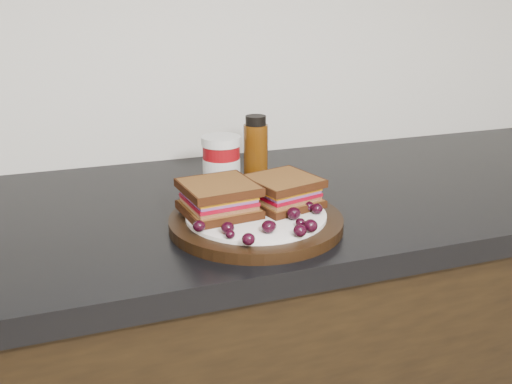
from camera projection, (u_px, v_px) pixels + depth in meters
countertop at (260, 206)px, 1.07m from camera, size 3.98×0.60×0.04m
plate at (256, 222)px, 0.92m from camera, size 0.28×0.28×0.02m
sandwich_left at (219, 198)px, 0.91m from camera, size 0.12×0.12×0.05m
sandwich_right at (283, 191)px, 0.94m from camera, size 0.13×0.13×0.05m
grape_0 at (199, 226)px, 0.84m from camera, size 0.02×0.02×0.02m
grape_1 at (228, 228)px, 0.83m from camera, size 0.02×0.02×0.02m
grape_2 at (230, 234)px, 0.82m from camera, size 0.01×0.01×0.01m
grape_3 at (248, 239)px, 0.80m from camera, size 0.02×0.02×0.02m
grape_4 at (268, 227)px, 0.84m from camera, size 0.02×0.02×0.02m
grape_5 at (271, 226)px, 0.84m from camera, size 0.02×0.02×0.02m
grape_6 at (300, 231)px, 0.82m from camera, size 0.02×0.02×0.02m
grape_7 at (311, 226)px, 0.84m from camera, size 0.02×0.02×0.02m
grape_8 at (300, 223)px, 0.86m from camera, size 0.02×0.02×0.01m
grape_9 at (294, 213)px, 0.89m from camera, size 0.02×0.02×0.02m
grape_10 at (317, 209)px, 0.91m from camera, size 0.02×0.02×0.02m
grape_11 at (309, 206)px, 0.92m from camera, size 0.02×0.02×0.02m
grape_12 at (301, 201)px, 0.94m from camera, size 0.02×0.02×0.02m
grape_13 at (296, 193)px, 0.98m from camera, size 0.02×0.02×0.02m
grape_14 at (277, 196)px, 0.97m from camera, size 0.02×0.02×0.01m
grape_15 at (225, 201)px, 0.94m from camera, size 0.02×0.02×0.02m
grape_16 at (207, 206)px, 0.92m from camera, size 0.02×0.02×0.02m
grape_17 at (216, 211)px, 0.90m from camera, size 0.02×0.02×0.02m
grape_18 at (201, 215)px, 0.88m from camera, size 0.02×0.02×0.02m
grape_19 at (203, 218)px, 0.87m from camera, size 0.02×0.02×0.02m
grape_20 at (229, 204)px, 0.93m from camera, size 0.02×0.02×0.02m
grape_21 at (220, 208)px, 0.92m from camera, size 0.02×0.02×0.01m
grape_22 at (212, 212)px, 0.90m from camera, size 0.02×0.02×0.02m
condiment_jar at (221, 165)px, 1.07m from camera, size 0.08×0.08×0.11m
oil_bottle at (256, 149)px, 1.12m from camera, size 0.06×0.06×0.13m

